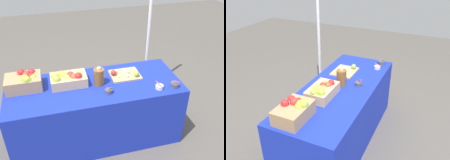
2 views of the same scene
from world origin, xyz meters
The scene contains 10 objects.
ground_plane centered at (0.00, 0.00, 0.00)m, with size 10.00×10.00×0.00m, color #56514C.
table centered at (0.00, 0.00, 0.37)m, with size 1.90×0.76×0.74m, color #192DB7.
apple_crate_left centered at (-0.72, 0.12, 0.83)m, with size 0.37×0.26×0.20m.
apple_crate_middle centered at (-0.27, 0.08, 0.81)m, with size 0.38×0.24×0.16m.
cutting_board_front centered at (0.38, 0.10, 0.76)m, with size 0.34×0.28×0.08m.
sample_bowl_near centered at (0.12, -0.18, 0.76)m, with size 0.09×0.09×0.10m.
sample_bowl_mid centered at (0.66, -0.25, 0.76)m, with size 0.09×0.09×0.09m.
sample_bowl_far centered at (0.83, -0.25, 0.76)m, with size 0.10×0.09×0.09m.
cider_jug centered at (0.06, 0.01, 0.83)m, with size 0.11×0.11×0.21m.
tent_pole centered at (0.93, 0.78, 1.08)m, with size 0.04×0.04×2.15m, color white.
Camera 1 is at (-0.43, -2.33, 2.30)m, focal length 41.68 mm.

